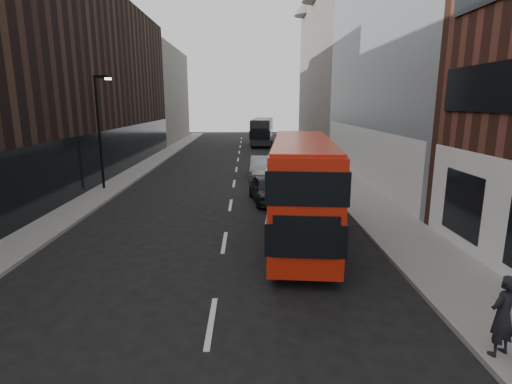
{
  "coord_description": "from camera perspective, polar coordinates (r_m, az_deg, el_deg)",
  "views": [
    {
      "loc": [
        0.96,
        -7.29,
        5.52
      ],
      "look_at": [
        1.24,
        6.15,
        2.5
      ],
      "focal_mm": 28.0,
      "sensor_mm": 36.0,
      "label": 1
    }
  ],
  "objects": [
    {
      "name": "car_a",
      "position": [
        22.62,
        1.61,
        0.43
      ],
      "size": [
        2.29,
        4.49,
        1.46
      ],
      "primitive_type": "imported",
      "rotation": [
        0.0,
        0.0,
        0.13
      ],
      "color": "black",
      "rests_on": "ground"
    },
    {
      "name": "building_modern_block",
      "position": [
        30.5,
        20.26,
        20.18
      ],
      "size": [
        5.03,
        22.0,
        20.0
      ],
      "color": "gray",
      "rests_on": "ground"
    },
    {
      "name": "building_victorian",
      "position": [
        52.5,
        10.71,
        16.96
      ],
      "size": [
        6.5,
        24.0,
        21.0
      ],
      "color": "#645E58",
      "rests_on": "ground"
    },
    {
      "name": "car_b",
      "position": [
        30.35,
        0.77,
        3.64
      ],
      "size": [
        1.85,
        4.71,
        1.53
      ],
      "primitive_type": "imported",
      "rotation": [
        0.0,
        0.0,
        -0.05
      ],
      "color": "gray",
      "rests_on": "ground"
    },
    {
      "name": "grey_bus",
      "position": [
        53.68,
        0.9,
        8.73
      ],
      "size": [
        3.52,
        10.82,
        3.44
      ],
      "rotation": [
        0.0,
        0.0,
        -0.1
      ],
      "color": "black",
      "rests_on": "ground"
    },
    {
      "name": "building_left_mid",
      "position": [
        39.35,
        -20.3,
        14.06
      ],
      "size": [
        5.0,
        24.0,
        14.0
      ],
      "primitive_type": "cube",
      "color": "black",
      "rests_on": "ground"
    },
    {
      "name": "building_left_far",
      "position": [
        60.59,
        -13.43,
        13.25
      ],
      "size": [
        5.0,
        20.0,
        13.0
      ],
      "primitive_type": "cube",
      "color": "#645E58",
      "rests_on": "ground"
    },
    {
      "name": "ground",
      "position": [
        9.19,
        -7.63,
        -24.35
      ],
      "size": [
        140.0,
        140.0,
        0.0
      ],
      "primitive_type": "plane",
      "color": "black",
      "rests_on": "ground"
    },
    {
      "name": "sidewalk_left",
      "position": [
        33.95,
        -16.51,
        2.9
      ],
      "size": [
        2.0,
        80.0,
        0.15
      ],
      "primitive_type": "cube",
      "color": "slate",
      "rests_on": "ground"
    },
    {
      "name": "car_c",
      "position": [
        33.09,
        3.81,
        4.24
      ],
      "size": [
        2.37,
        4.94,
        1.39
      ],
      "primitive_type": "imported",
      "rotation": [
        0.0,
        0.0,
        0.09
      ],
      "color": "black",
      "rests_on": "ground"
    },
    {
      "name": "pedestrian",
      "position": [
        10.36,
        31.78,
        -14.78
      ],
      "size": [
        0.8,
        0.68,
        1.85
      ],
      "primitive_type": "imported",
      "rotation": [
        0.0,
        0.0,
        3.57
      ],
      "color": "black",
      "rests_on": "sidewalk_right"
    },
    {
      "name": "street_lamp",
      "position": [
        26.94,
        -21.4,
        8.95
      ],
      "size": [
        1.06,
        0.22,
        7.0
      ],
      "color": "black",
      "rests_on": "sidewalk_left"
    },
    {
      "name": "red_bus",
      "position": [
        16.36,
        6.56,
        1.13
      ],
      "size": [
        3.44,
        10.3,
        4.1
      ],
      "rotation": [
        0.0,
        0.0,
        -0.11
      ],
      "color": "#B31B0B",
      "rests_on": "ground"
    },
    {
      "name": "sidewalk_right",
      "position": [
        33.39,
        10.12,
        3.08
      ],
      "size": [
        3.0,
        80.0,
        0.15
      ],
      "primitive_type": "cube",
      "color": "slate",
      "rests_on": "ground"
    }
  ]
}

